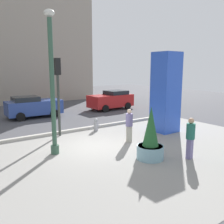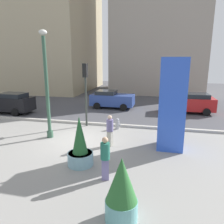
{
  "view_description": "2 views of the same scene",
  "coord_description": "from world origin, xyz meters",
  "views": [
    {
      "loc": [
        -5.82,
        -9.96,
        3.79
      ],
      "look_at": [
        1.54,
        0.5,
        1.48
      ],
      "focal_mm": 39.45,
      "sensor_mm": 36.0,
      "label": 1
    },
    {
      "loc": [
        4.46,
        -11.13,
        4.59
      ],
      "look_at": [
        1.85,
        0.44,
        1.68
      ],
      "focal_mm": 34.8,
      "sensor_mm": 36.0,
      "label": 2
    }
  ],
  "objects": [
    {
      "name": "car_curb_east",
      "position": [
        -8.44,
        4.91,
        0.9
      ],
      "size": [
        4.64,
        2.05,
        1.76
      ],
      "color": "black",
      "rests_on": "ground_plane"
    },
    {
      "name": "pedestrian_crossing",
      "position": [
        1.94,
        -0.45,
        0.96
      ],
      "size": [
        0.48,
        0.48,
        1.72
      ],
      "color": "#B2AD9E",
      "rests_on": "ground_plane"
    },
    {
      "name": "car_curb_west",
      "position": [
        -0.05,
        8.8,
        0.85
      ],
      "size": [
        4.11,
        2.17,
        1.65
      ],
      "color": "#2D4793",
      "rests_on": "ground_plane"
    },
    {
      "name": "traffic_light_far_side",
      "position": [
        -0.5,
        2.75,
        2.93
      ],
      "size": [
        0.28,
        0.42,
        4.3
      ],
      "color": "#333833",
      "rests_on": "ground_plane"
    },
    {
      "name": "lamp_post",
      "position": [
        -1.88,
        0.07,
        2.98
      ],
      "size": [
        0.44,
        0.44,
        6.12
      ],
      "color": "#335642",
      "rests_on": "ground_plane"
    },
    {
      "name": "art_pillar_blue",
      "position": [
        5.05,
        0.02,
        2.34
      ],
      "size": [
        1.3,
        1.3,
        4.68
      ],
      "primitive_type": "cube",
      "color": "blue",
      "rests_on": "ground_plane"
    },
    {
      "name": "office_block_flanking",
      "position": [
        -13.04,
        20.31,
        11.06
      ],
      "size": [
        14.23,
        13.85,
        22.12
      ],
      "primitive_type": "cube",
      "color": "tan",
      "rests_on": "ground_plane"
    },
    {
      "name": "highrise_across_street",
      "position": [
        3.79,
        21.63,
        12.32
      ],
      "size": [
        12.04,
        10.49,
        24.64
      ],
      "primitive_type": "cube",
      "color": "#9E9384",
      "rests_on": "ground_plane"
    },
    {
      "name": "plaza_pavement",
      "position": [
        0.0,
        -2.0,
        0.0
      ],
      "size": [
        18.0,
        10.0,
        0.02
      ],
      "primitive_type": "cube",
      "color": "gray",
      "rests_on": "ground_plane"
    },
    {
      "name": "curb_strip",
      "position": [
        0.0,
        3.12,
        0.08
      ],
      "size": [
        18.0,
        0.24,
        0.16
      ],
      "primitive_type": "cube",
      "color": "#B7B2A8",
      "rests_on": "ground_plane"
    },
    {
      "name": "car_passing_lane",
      "position": [
        7.02,
        8.42,
        0.87
      ],
      "size": [
        4.16,
        2.21,
        1.71
      ],
      "color": "red",
      "rests_on": "ground_plane"
    },
    {
      "name": "ground_plane",
      "position": [
        0.0,
        4.0,
        0.0
      ],
      "size": [
        60.0,
        60.0,
        0.0
      ],
      "primitive_type": "plane",
      "color": "#47474C"
    },
    {
      "name": "fire_hydrant",
      "position": [
        1.76,
        2.52,
        0.37
      ],
      "size": [
        0.36,
        0.26,
        0.75
      ],
      "color": "#99999E",
      "rests_on": "ground_plane"
    },
    {
      "name": "pedestrian_by_curb",
      "position": [
        2.53,
        -3.76,
        0.98
      ],
      "size": [
        0.44,
        0.44,
        1.76
      ],
      "color": "slate",
      "rests_on": "ground_plane"
    },
    {
      "name": "potted_plant_near_right",
      "position": [
        1.16,
        -2.82,
        0.85
      ],
      "size": [
        1.13,
        1.13,
        2.24
      ],
      "color": "#7AA8B7",
      "rests_on": "ground_plane"
    },
    {
      "name": "potted_plant_curbside",
      "position": [
        3.53,
        -5.79,
        0.97
      ],
      "size": [
        0.95,
        0.95,
        1.98
      ],
      "color": "#6BB2B2",
      "rests_on": "ground_plane"
    }
  ]
}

